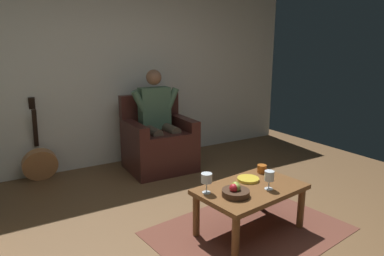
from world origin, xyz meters
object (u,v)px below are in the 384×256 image
(wine_glass_far, at_px, (207,179))
(decorative_dish, at_px, (248,179))
(person_seated, at_px, (158,117))
(candle_jar, at_px, (262,169))
(fruit_bowl, at_px, (235,191))
(coffee_table, at_px, (250,194))
(armchair, at_px, (158,144))
(guitar, at_px, (40,162))
(wine_glass_near, at_px, (269,177))

(wine_glass_far, height_order, decorative_dish, wine_glass_far)
(person_seated, relative_size, candle_jar, 14.82)
(wine_glass_far, distance_m, fruit_bowl, 0.25)
(coffee_table, distance_m, fruit_bowl, 0.25)
(armchair, xyz_separation_m, candle_jar, (-0.30, 1.63, 0.11))
(fruit_bowl, bearing_deg, decorative_dish, -146.81)
(armchair, bearing_deg, decorative_dish, 93.62)
(coffee_table, distance_m, guitar, 2.59)
(guitar, distance_m, wine_glass_far, 2.34)
(wine_glass_far, bearing_deg, coffee_table, 165.93)
(decorative_dish, xyz_separation_m, candle_jar, (-0.24, -0.08, 0.03))
(person_seated, distance_m, candle_jar, 1.66)
(decorative_dish, bearing_deg, candle_jar, -160.56)
(wine_glass_near, xyz_separation_m, candle_jar, (-0.21, -0.32, -0.07))
(person_seated, distance_m, guitar, 1.51)
(decorative_dish, bearing_deg, person_seated, -87.97)
(candle_jar, bearing_deg, coffee_table, 33.57)
(wine_glass_near, height_order, fruit_bowl, wine_glass_near)
(guitar, distance_m, decorative_dish, 2.54)
(person_seated, height_order, coffee_table, person_seated)
(guitar, relative_size, fruit_bowl, 4.48)
(wine_glass_far, distance_m, candle_jar, 0.71)
(person_seated, xyz_separation_m, coffee_table, (0.02, 1.82, -0.35))
(coffee_table, relative_size, decorative_dish, 5.00)
(decorative_dish, bearing_deg, guitar, -54.91)
(coffee_table, bearing_deg, candle_jar, -146.43)
(person_seated, xyz_separation_m, decorative_dish, (-0.06, 1.70, -0.27))
(wine_glass_near, xyz_separation_m, fruit_bowl, (0.32, -0.04, -0.07))
(armchair, bearing_deg, person_seated, 90.00)
(person_seated, bearing_deg, guitar, -13.15)
(coffee_table, height_order, fruit_bowl, fruit_bowl)
(person_seated, xyz_separation_m, wine_glass_near, (-0.08, 1.94, -0.17))
(coffee_table, bearing_deg, fruit_bowl, 17.51)
(armchair, height_order, wine_glass_near, armchair)
(guitar, xyz_separation_m, decorative_dish, (-1.45, 2.07, 0.20))
(coffee_table, distance_m, candle_jar, 0.39)
(armchair, height_order, decorative_dish, armchair)
(person_seated, height_order, wine_glass_near, person_seated)
(wine_glass_near, relative_size, decorative_dish, 0.83)
(guitar, relative_size, candle_jar, 11.43)
(wine_glass_far, relative_size, decorative_dish, 0.86)
(armchair, relative_size, person_seated, 0.74)
(coffee_table, relative_size, wine_glass_far, 5.81)
(fruit_bowl, bearing_deg, candle_jar, -152.52)
(armchair, distance_m, wine_glass_far, 1.80)
(armchair, relative_size, guitar, 0.96)
(wine_glass_near, height_order, wine_glass_far, wine_glass_far)
(guitar, relative_size, decorative_dish, 5.11)
(fruit_bowl, bearing_deg, wine_glass_near, 172.50)
(person_seated, height_order, fruit_bowl, person_seated)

